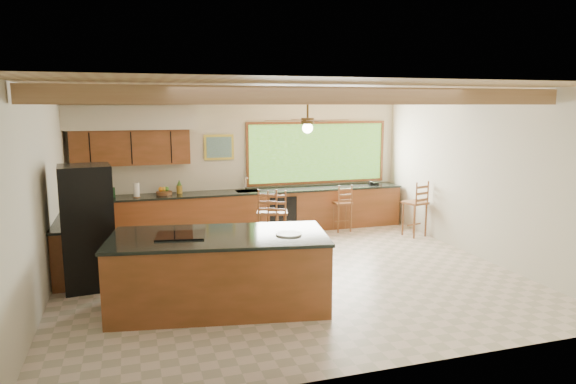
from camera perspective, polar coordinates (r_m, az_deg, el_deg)
name	(u,v)px	position (r m, az deg, el deg)	size (l,w,h in m)	color
ground	(288,274)	(8.54, 0.01, -9.10)	(7.20, 7.20, 0.00)	beige
room_shell	(267,137)	(8.68, -2.35, 6.13)	(7.27, 6.54, 3.02)	beige
counter_run	(213,218)	(10.61, -8.30, -2.86)	(7.12, 3.10, 1.22)	brown
island	(220,271)	(7.15, -7.61, -8.67)	(3.09, 1.84, 1.03)	brown
refrigerator	(88,227)	(8.27, -21.36, -3.66)	(0.80, 0.78, 1.87)	black
bar_stool_a	(269,213)	(9.80, -2.11, -2.38)	(0.54, 0.54, 1.19)	brown
bar_stool_b	(277,214)	(9.85, -1.18, -2.43)	(0.50, 0.50, 1.15)	brown
bar_stool_c	(343,204)	(11.24, 6.15, -1.31)	(0.38, 0.38, 1.05)	brown
bar_stool_d	(417,204)	(11.07, 14.10, -1.28)	(0.52, 0.52, 1.18)	brown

